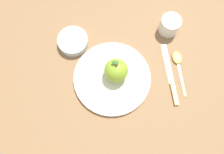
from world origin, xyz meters
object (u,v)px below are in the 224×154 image
apple (116,70)px  spoon (178,62)px  cup (170,25)px  side_bowl (73,41)px  dinner_plate (112,78)px  knife (171,79)px

apple → spoon: bearing=-96.0°
apple → cup: bearing=-65.5°
apple → side_bowl: (0.16, 0.11, -0.03)m
side_bowl → dinner_plate: bearing=-152.2°
dinner_plate → apple: size_ratio=2.84×
dinner_plate → apple: apple is taller
cup → knife: 0.19m
cup → knife: cup is taller
dinner_plate → cup: size_ratio=3.77×
dinner_plate → side_bowl: size_ratio=2.45×
dinner_plate → spoon: size_ratio=1.59×
side_bowl → knife: (-0.23, -0.28, -0.02)m
dinner_plate → knife: size_ratio=1.18×
knife → spoon: size_ratio=1.35×
dinner_plate → cup: 0.28m
knife → spoon: spoon is taller
dinner_plate → knife: 0.20m
side_bowl → knife: size_ratio=0.48×
knife → spoon: bearing=-42.7°
cup → knife: (-0.18, 0.06, -0.03)m
side_bowl → spoon: (-0.18, -0.33, -0.01)m
apple → knife: (-0.07, -0.17, -0.05)m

